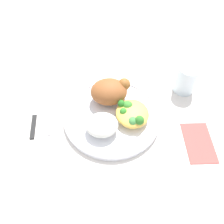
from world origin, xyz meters
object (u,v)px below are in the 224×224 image
at_px(roasted_chicken, 110,91).
at_px(fork, 50,112).
at_px(napkin, 199,142).
at_px(plate, 112,116).
at_px(rice_pile, 102,125).
at_px(water_glass, 186,79).
at_px(mac_cheese_with_broccoli, 132,113).
at_px(knife, 35,115).

distance_m(roasted_chicken, fork, 0.18).
bearing_deg(napkin, plate, 157.06).
distance_m(rice_pile, fork, 0.17).
height_order(rice_pile, water_glass, water_glass).
height_order(mac_cheese_with_broccoli, napkin, mac_cheese_with_broccoli).
relative_size(knife, napkin, 1.55).
xyz_separation_m(plate, fork, (-0.18, 0.03, -0.01)).
bearing_deg(mac_cheese_with_broccoli, knife, 172.47).
distance_m(plate, rice_pile, 0.06).
bearing_deg(knife, plate, -5.80).
xyz_separation_m(knife, water_glass, (0.45, 0.08, 0.04)).
xyz_separation_m(mac_cheese_with_broccoli, fork, (-0.23, 0.05, -0.03)).
distance_m(plate, water_glass, 0.25).
relative_size(rice_pile, water_glass, 0.97).
height_order(roasted_chicken, knife, roasted_chicken).
distance_m(fork, napkin, 0.42).
xyz_separation_m(roasted_chicken, napkin, (0.23, -0.15, -0.05)).
bearing_deg(knife, napkin, -14.74).
distance_m(plate, knife, 0.22).
bearing_deg(napkin, knife, 165.26).
height_order(rice_pile, napkin, rice_pile).
bearing_deg(napkin, rice_pile, 169.57).
relative_size(roasted_chicken, napkin, 0.93).
relative_size(water_glass, napkin, 0.71).
distance_m(roasted_chicken, water_glass, 0.24).
bearing_deg(knife, roasted_chicken, 8.90).
bearing_deg(roasted_chicken, water_glass, 10.12).
bearing_deg(mac_cheese_with_broccoli, fork, 168.53).
distance_m(plate, roasted_chicken, 0.07).
height_order(plate, roasted_chicken, roasted_chicken).
relative_size(mac_cheese_with_broccoli, fork, 0.69).
bearing_deg(napkin, water_glass, 87.71).
height_order(roasted_chicken, napkin, roasted_chicken).
relative_size(rice_pile, napkin, 0.69).
relative_size(plate, rice_pile, 3.23).
xyz_separation_m(roasted_chicken, mac_cheese_with_broccoli, (0.06, -0.07, -0.02)).
bearing_deg(plate, fork, 169.47).
relative_size(knife, water_glass, 2.17).
distance_m(rice_pile, napkin, 0.26).
xyz_separation_m(plate, knife, (-0.22, 0.02, -0.01)).
bearing_deg(rice_pile, mac_cheese_with_broccoli, 22.65).
height_order(water_glass, napkin, water_glass).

